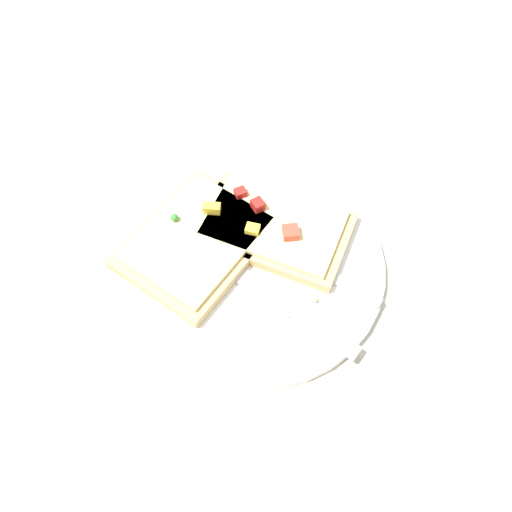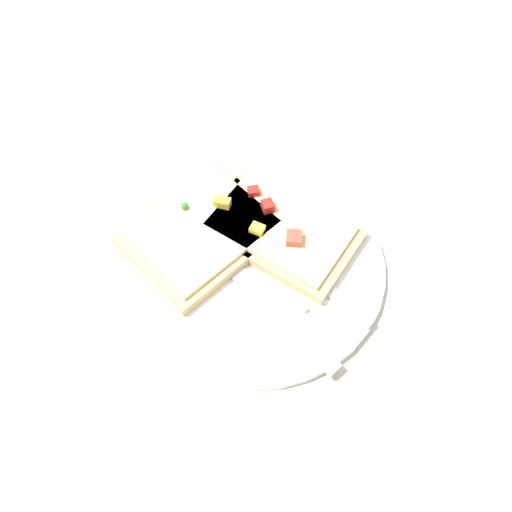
% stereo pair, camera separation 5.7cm
% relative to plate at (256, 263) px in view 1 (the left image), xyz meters
% --- Properties ---
extents(ground_plane, '(4.00, 4.00, 0.00)m').
position_rel_plate_xyz_m(ground_plane, '(0.00, 0.00, -0.01)').
color(ground_plane, '#BCB29E').
extents(plate, '(0.30, 0.30, 0.01)m').
position_rel_plate_xyz_m(plate, '(0.00, 0.00, 0.00)').
color(plate, white).
rests_on(plate, ground).
extents(fork, '(0.07, 0.23, 0.01)m').
position_rel_plate_xyz_m(fork, '(0.03, -0.01, 0.01)').
color(fork, silver).
rests_on(fork, plate).
extents(knife, '(0.05, 0.21, 0.01)m').
position_rel_plate_xyz_m(knife, '(-0.02, -0.07, 0.01)').
color(knife, silver).
rests_on(knife, plate).
extents(pizza_slice_main, '(0.19, 0.16, 0.03)m').
position_rel_plate_xyz_m(pizza_slice_main, '(-0.04, 0.06, 0.02)').
color(pizza_slice_main, tan).
rests_on(pizza_slice_main, plate).
extents(pizza_slice_corner, '(0.17, 0.20, 0.03)m').
position_rel_plate_xyz_m(pizza_slice_corner, '(0.04, 0.02, 0.02)').
color(pizza_slice_corner, tan).
rests_on(pizza_slice_corner, plate).
extents(crumb_scatter, '(0.03, 0.11, 0.01)m').
position_rel_plate_xyz_m(crumb_scatter, '(-0.00, -0.01, 0.01)').
color(crumb_scatter, tan).
rests_on(crumb_scatter, plate).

